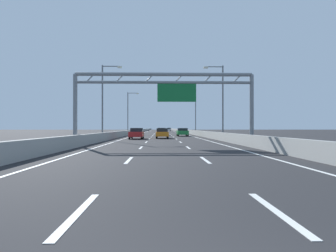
{
  "coord_description": "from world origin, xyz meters",
  "views": [
    {
      "loc": [
        -0.32,
        -2.15,
        1.54
      ],
      "look_at": [
        1.19,
        59.46,
        1.84
      ],
      "focal_mm": 33.31,
      "sensor_mm": 36.0,
      "label": 1
    }
  ],
  "objects": [
    {
      "name": "edge_line_right",
      "position": [
        5.25,
        88.0,
        0.01
      ],
      "size": [
        0.16,
        176.0,
        0.01
      ],
      "primitive_type": "cube",
      "color": "white",
      "rests_on": "ground_plane"
    },
    {
      "name": "streetlamp_right_far",
      "position": [
        7.47,
        68.55,
        5.4
      ],
      "size": [
        2.58,
        0.28,
        9.5
      ],
      "color": "slate",
      "rests_on": "ground_plane"
    },
    {
      "name": "lane_dash_left_4",
      "position": [
        -1.8,
        39.5,
        0.01
      ],
      "size": [
        0.16,
        3.0,
        0.01
      ],
      "primitive_type": "cube",
      "color": "white",
      "rests_on": "ground_plane"
    },
    {
      "name": "lane_dash_right_4",
      "position": [
        1.8,
        39.5,
        0.01
      ],
      "size": [
        0.16,
        3.0,
        0.01
      ],
      "primitive_type": "cube",
      "color": "white",
      "rests_on": "ground_plane"
    },
    {
      "name": "lane_dash_right_12",
      "position": [
        1.8,
        111.5,
        0.01
      ],
      "size": [
        0.16,
        3.0,
        0.01
      ],
      "primitive_type": "cube",
      "color": "white",
      "rests_on": "ground_plane"
    },
    {
      "name": "streetlamp_left_mid",
      "position": [
        -7.47,
        37.61,
        5.4
      ],
      "size": [
        2.58,
        0.28,
        9.5
      ],
      "color": "slate",
      "rests_on": "ground_plane"
    },
    {
      "name": "lane_dash_left_12",
      "position": [
        -1.8,
        111.5,
        0.01
      ],
      "size": [
        0.16,
        3.0,
        0.01
      ],
      "primitive_type": "cube",
      "color": "white",
      "rests_on": "ground_plane"
    },
    {
      "name": "edge_line_left",
      "position": [
        -5.25,
        88.0,
        0.01
      ],
      "size": [
        0.16,
        176.0,
        0.01
      ],
      "primitive_type": "cube",
      "color": "white",
      "rests_on": "ground_plane"
    },
    {
      "name": "blue_car",
      "position": [
        -0.09,
        110.96,
        0.73
      ],
      "size": [
        1.9,
        4.62,
        1.39
      ],
      "color": "#2347AD",
      "rests_on": "ground_plane"
    },
    {
      "name": "lane_dash_right_3",
      "position": [
        1.8,
        30.5,
        0.01
      ],
      "size": [
        0.16,
        3.0,
        0.01
      ],
      "primitive_type": "cube",
      "color": "white",
      "rests_on": "ground_plane"
    },
    {
      "name": "lane_dash_right_11",
      "position": [
        1.8,
        102.5,
        0.01
      ],
      "size": [
        0.16,
        3.0,
        0.01
      ],
      "primitive_type": "cube",
      "color": "white",
      "rests_on": "ground_plane"
    },
    {
      "name": "lane_dash_right_1",
      "position": [
        1.8,
        12.5,
        0.01
      ],
      "size": [
        0.16,
        3.0,
        0.01
      ],
      "primitive_type": "cube",
      "color": "white",
      "rests_on": "ground_plane"
    },
    {
      "name": "lane_dash_left_16",
      "position": [
        -1.8,
        147.5,
        0.01
      ],
      "size": [
        0.16,
        3.0,
        0.01
      ],
      "primitive_type": "cube",
      "color": "white",
      "rests_on": "ground_plane"
    },
    {
      "name": "lane_dash_right_2",
      "position": [
        1.8,
        21.5,
        0.01
      ],
      "size": [
        0.16,
        3.0,
        0.01
      ],
      "primitive_type": "cube",
      "color": "white",
      "rests_on": "ground_plane"
    },
    {
      "name": "lane_dash_right_15",
      "position": [
        1.8,
        138.5,
        0.01
      ],
      "size": [
        0.16,
        3.0,
        0.01
      ],
      "primitive_type": "cube",
      "color": "white",
      "rests_on": "ground_plane"
    },
    {
      "name": "yellow_car",
      "position": [
        -0.05,
        61.44,
        0.77
      ],
      "size": [
        1.72,
        4.6,
        1.47
      ],
      "color": "yellow",
      "rests_on": "ground_plane"
    },
    {
      "name": "lane_dash_left_3",
      "position": [
        -1.8,
        30.5,
        0.01
      ],
      "size": [
        0.16,
        3.0,
        0.01
      ],
      "primitive_type": "cube",
      "color": "white",
      "rests_on": "ground_plane"
    },
    {
      "name": "lane_dash_right_5",
      "position": [
        1.8,
        48.5,
        0.01
      ],
      "size": [
        0.16,
        3.0,
        0.01
      ],
      "primitive_type": "cube",
      "color": "white",
      "rests_on": "ground_plane"
    },
    {
      "name": "streetlamp_right_mid",
      "position": [
        7.47,
        37.61,
        5.4
      ],
      "size": [
        2.58,
        0.28,
        9.5
      ],
      "color": "slate",
      "rests_on": "ground_plane"
    },
    {
      "name": "lane_dash_right_7",
      "position": [
        1.8,
        66.5,
        0.01
      ],
      "size": [
        0.16,
        3.0,
        0.01
      ],
      "primitive_type": "cube",
      "color": "white",
      "rests_on": "ground_plane"
    },
    {
      "name": "lane_dash_left_10",
      "position": [
        -1.8,
        93.5,
        0.01
      ],
      "size": [
        0.16,
        3.0,
        0.01
      ],
      "primitive_type": "cube",
      "color": "white",
      "rests_on": "ground_plane"
    },
    {
      "name": "barrier_right",
      "position": [
        6.9,
        110.0,
        0.47
      ],
      "size": [
        0.45,
        220.0,
        0.95
      ],
      "color": "#9E9E99",
      "rests_on": "ground_plane"
    },
    {
      "name": "red_car",
      "position": [
        -3.53,
        39.97,
        0.76
      ],
      "size": [
        1.79,
        4.53,
        1.48
      ],
      "color": "red",
      "rests_on": "ground_plane"
    },
    {
      "name": "barrier_left",
      "position": [
        -6.9,
        110.0,
        0.47
      ],
      "size": [
        0.45,
        220.0,
        0.95
      ],
      "color": "#9E9E99",
      "rests_on": "ground_plane"
    },
    {
      "name": "silver_car",
      "position": [
        3.58,
        138.09,
        0.73
      ],
      "size": [
        1.71,
        4.33,
        1.42
      ],
      "color": "#A8ADB2",
      "rests_on": "ground_plane"
    },
    {
      "name": "orange_car",
      "position": [
        -0.07,
        42.2,
        0.74
      ],
      "size": [
        1.76,
        4.65,
        1.43
      ],
      "color": "orange",
      "rests_on": "ground_plane"
    },
    {
      "name": "lane_dash_right_13",
      "position": [
        1.8,
        120.5,
        0.01
      ],
      "size": [
        0.16,
        3.0,
        0.01
      ],
      "primitive_type": "cube",
      "color": "white",
      "rests_on": "ground_plane"
    },
    {
      "name": "lane_dash_left_11",
      "position": [
        -1.8,
        102.5,
        0.01
      ],
      "size": [
        0.16,
        3.0,
        0.01
      ],
      "primitive_type": "cube",
      "color": "white",
      "rests_on": "ground_plane"
    },
    {
      "name": "ground_plane",
      "position": [
        0.0,
        100.0,
        0.0
      ],
      "size": [
        260.0,
        260.0,
        0.0
      ],
      "primitive_type": "plane",
      "color": "#262628"
    },
    {
      "name": "lane_dash_left_2",
      "position": [
        -1.8,
        21.5,
        0.01
      ],
      "size": [
        0.16,
        3.0,
        0.01
      ],
      "primitive_type": "cube",
      "color": "white",
      "rests_on": "ground_plane"
    },
    {
      "name": "lane_dash_right_17",
      "position": [
        1.8,
        156.5,
        0.01
      ],
      "size": [
        0.16,
        3.0,
        0.01
      ],
      "primitive_type": "cube",
      "color": "white",
      "rests_on": "ground_plane"
    },
    {
      "name": "sign_gantry",
      "position": [
        0.15,
        25.08,
        4.83
      ],
      "size": [
        15.82,
        0.36,
        6.36
      ],
      "color": "gray",
      "rests_on": "ground_plane"
    },
    {
      "name": "lane_dash_left_1",
      "position": [
        -1.8,
        12.5,
        0.01
      ],
      "size": [
        0.16,
        3.0,
        0.01
      ],
      "primitive_type": "cube",
      "color": "white",
      "rests_on": "ground_plane"
    },
    {
      "name": "streetlamp_left_far",
      "position": [
        -7.47,
        68.55,
        5.4
      ],
      "size": [
        2.58,
        0.28,
        9.5
      ],
      "color": "slate",
      "rests_on": "ground_plane"
    },
    {
      "name": "lane_dash_right_9",
      "position": [
        1.8,
        84.5,
        0.01
      ],
      "size": [
        0.16,
        3.0,
        0.01
      ],
      "primitive_type": "cube",
      "color": "white",
      "rests_on": "ground_plane"
    },
    {
      "name": "lane_dash_left_14",
      "position": [
        -1.8,
        129.5,
        0.01
      ],
      "size": [
        0.16,
        3.0,
        0.01
      ],
      "primitive_type": "cube",
      "color": "white",
      "rests_on": "ground_plane"
    },
    {
      "name": "lane_dash_right_0",
      "position": [
        1.8,
        3.5,
        0.01
      ],
      "size": [
        0.16,
        3.0,
        0.01
      ],
      "primitive_type": "cube",
      "color": "white",
      "rests_on": "ground_plane"
    },
    {
      "name": "lane_dash_left_9",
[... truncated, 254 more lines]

